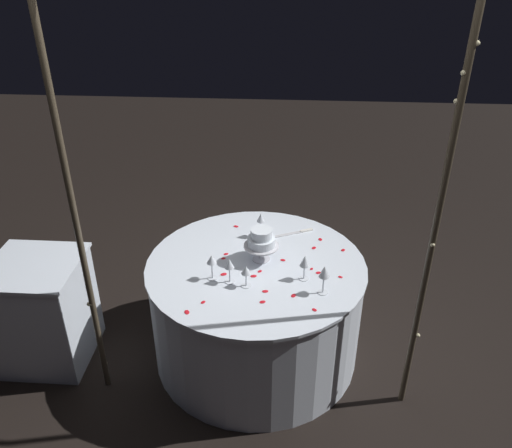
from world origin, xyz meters
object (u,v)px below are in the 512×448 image
(decorative_arch, at_px, (251,170))
(cake_knife, at_px, (295,233))
(wine_glass_0, at_px, (261,219))
(side_table, at_px, (44,311))
(wine_glass_3, at_px, (212,261))
(wine_glass_4, at_px, (246,271))
(main_table, at_px, (256,310))
(wine_glass_1, at_px, (305,262))
(wine_glass_2, at_px, (324,273))
(tiered_cake, at_px, (261,240))
(wine_glass_5, at_px, (229,265))

(decorative_arch, bearing_deg, cake_knife, -108.00)
(decorative_arch, relative_size, wine_glass_0, 13.74)
(side_table, bearing_deg, wine_glass_0, -161.72)
(wine_glass_3, height_order, wine_glass_4, wine_glass_3)
(main_table, xyz_separation_m, wine_glass_0, (-0.01, -0.34, 0.49))
(side_table, bearing_deg, cake_knife, -162.60)
(wine_glass_1, bearing_deg, main_table, -24.40)
(wine_glass_4, height_order, cake_knife, wine_glass_4)
(wine_glass_3, bearing_deg, decorative_arch, 142.28)
(wine_glass_2, xyz_separation_m, wine_glass_4, (0.44, -0.03, -0.04))
(wine_glass_1, relative_size, wine_glass_3, 1.01)
(decorative_arch, height_order, wine_glass_2, decorative_arch)
(decorative_arch, height_order, cake_knife, decorative_arch)
(main_table, xyz_separation_m, cake_knife, (-0.24, -0.39, 0.37))
(wine_glass_2, distance_m, cake_knife, 0.69)
(tiered_cake, bearing_deg, wine_glass_5, 55.43)
(wine_glass_5, bearing_deg, main_table, -126.05)
(wine_glass_5, bearing_deg, wine_glass_0, -105.72)
(decorative_arch, height_order, wine_glass_1, decorative_arch)
(main_table, bearing_deg, tiered_cake, -118.78)
(side_table, relative_size, wine_glass_1, 4.49)
(wine_glass_0, bearing_deg, decorative_arch, 89.23)
(tiered_cake, bearing_deg, wine_glass_1, 144.76)
(wine_glass_0, xyz_separation_m, wine_glass_5, (0.15, 0.54, -0.01))
(tiered_cake, distance_m, wine_glass_0, 0.29)
(wine_glass_3, distance_m, wine_glass_5, 0.11)
(side_table, bearing_deg, tiered_cake, -173.04)
(wine_glass_3, bearing_deg, wine_glass_5, 164.98)
(wine_glass_3, bearing_deg, tiered_cake, -141.85)
(wine_glass_1, height_order, cake_knife, wine_glass_1)
(wine_glass_1, bearing_deg, cake_knife, -84.36)
(decorative_arch, relative_size, wine_glass_5, 14.78)
(tiered_cake, height_order, wine_glass_4, tiered_cake)
(cake_knife, bearing_deg, wine_glass_5, 56.68)
(wine_glass_2, bearing_deg, cake_knife, -76.36)
(main_table, bearing_deg, wine_glass_3, 33.54)
(side_table, bearing_deg, wine_glass_4, 175.37)
(wine_glass_1, distance_m, wine_glass_3, 0.55)
(decorative_arch, height_order, wine_glass_3, decorative_arch)
(wine_glass_0, distance_m, wine_glass_4, 0.57)
(tiered_cake, relative_size, wine_glass_3, 1.36)
(tiered_cake, distance_m, wine_glass_5, 0.30)
(wine_glass_4, bearing_deg, wine_glass_3, -16.68)
(side_table, distance_m, wine_glass_3, 1.23)
(wine_glass_4, bearing_deg, wine_glass_1, -164.48)
(decorative_arch, xyz_separation_m, wine_glass_0, (-0.01, -0.70, -0.67))
(main_table, xyz_separation_m, wine_glass_1, (-0.30, 0.13, 0.48))
(wine_glass_5, bearing_deg, wine_glass_3, -15.02)
(main_table, distance_m, cake_knife, 0.59)
(wine_glass_2, height_order, wine_glass_3, wine_glass_2)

